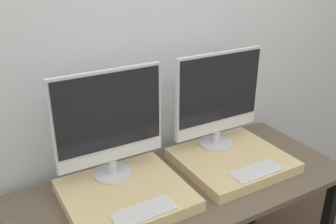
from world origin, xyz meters
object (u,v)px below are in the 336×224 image
(keyboard_left, at_px, (144,212))
(monitor_right, at_px, (218,97))
(monitor_left, at_px, (110,122))
(keyboard_right, at_px, (256,171))

(keyboard_left, bearing_deg, monitor_right, 28.29)
(monitor_left, relative_size, keyboard_left, 2.00)
(keyboard_right, bearing_deg, keyboard_left, 180.00)
(keyboard_left, relative_size, monitor_right, 0.50)
(monitor_left, distance_m, keyboard_right, 0.75)
(keyboard_right, bearing_deg, monitor_right, 90.00)
(monitor_left, relative_size, monitor_right, 1.00)
(keyboard_right, bearing_deg, monitor_left, 151.71)
(monitor_left, height_order, keyboard_right, monitor_left)
(monitor_right, relative_size, keyboard_right, 2.00)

